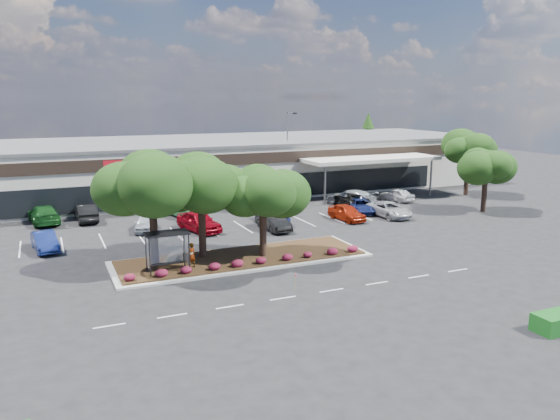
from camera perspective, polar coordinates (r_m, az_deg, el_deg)
name	(u,v)px	position (r m, az deg, el deg)	size (l,w,h in m)	color
ground	(291,273)	(36.09, 1.19, -6.57)	(160.00, 160.00, 0.00)	black
retail_store	(173,166)	(67.07, -11.08, 4.51)	(80.40, 25.20, 6.25)	beige
landscape_island	(242,258)	(38.86, -3.99, -5.06)	(18.00, 6.00, 0.26)	#ABABA6
lane_markings	(237,237)	(45.33, -4.54, -2.78)	(33.12, 20.06, 0.01)	silver
shrub_row	(253,261)	(36.86, -2.89, -5.36)	(17.00, 0.80, 0.50)	maroon
bus_shelter	(167,240)	(35.87, -11.77, -3.10)	(2.75, 1.55, 2.59)	black
island_tree_west	(153,207)	(36.84, -13.16, 0.26)	(7.20, 7.20, 7.89)	black
island_tree_mid	(202,206)	(38.33, -8.20, 0.46)	(6.60, 6.60, 7.32)	black
island_tree_east	(263,211)	(38.27, -1.80, -0.07)	(5.80, 5.80, 6.50)	black
tree_east_near	(485,180)	(58.22, 20.66, 3.00)	(5.60, 5.60, 6.51)	black
tree_east_far	(468,163)	(67.32, 19.02, 4.68)	(6.40, 6.40, 7.62)	black
conifer_north_east	(368,140)	(89.61, 9.15, 7.21)	(3.96, 3.96, 9.00)	black
person_waiting	(191,255)	(36.48, -9.26, -4.70)	(0.62, 0.41, 1.70)	#594C47
light_pole	(288,157)	(65.32, 0.85, 5.53)	(1.43, 0.52, 9.66)	#ABABA6
survey_stake	(295,280)	(32.77, 1.61, -7.28)	(0.07, 0.14, 1.03)	tan
car_0	(45,241)	(44.62, -23.36, -3.02)	(1.51, 4.33, 1.43)	navy
car_1	(146,223)	(48.32, -13.87, -1.32)	(1.66, 4.13, 1.41)	#B0B8BE
car_3	(199,221)	(47.31, -8.46, -1.19)	(2.03, 5.05, 1.72)	maroon
car_4	(274,216)	(49.60, -0.63, -0.63)	(2.39, 5.18, 1.44)	navy
car_5	(273,221)	(47.28, -0.71, -1.18)	(1.62, 4.65, 1.53)	black
car_6	(347,212)	(51.31, 6.99, -0.26)	(1.78, 4.42, 1.50)	#9F2109
car_7	(361,206)	(54.98, 8.46, 0.41)	(2.20, 4.78, 1.33)	navy
car_8	(389,210)	(53.45, 11.33, 0.04)	(2.38, 5.16, 1.44)	#B5B5B5
car_9	(44,215)	(54.19, -23.46, -0.44)	(2.30, 5.66, 1.64)	#164D1A
car_10	(86,213)	(53.69, -19.62, -0.26)	(1.72, 4.94, 1.63)	black
car_11	(183,210)	(53.06, -10.13, 0.03)	(1.57, 4.50, 1.48)	#20532D
car_12	(183,207)	(54.67, -10.12, 0.31)	(1.91, 4.70, 1.36)	black
car_13	(231,202)	(56.42, -5.17, 0.83)	(1.51, 4.32, 1.42)	#20531B
car_14	(269,203)	(55.33, -1.14, 0.69)	(1.56, 4.48, 1.48)	#804A05
car_15	(351,197)	(58.64, 7.40, 1.32)	(2.33, 5.72, 1.66)	#9CA3A8
car_16	(350,200)	(57.81, 7.36, 1.09)	(2.50, 5.43, 1.51)	black
car_17	(397,195)	(61.69, 12.09, 1.56)	(1.68, 4.18, 1.42)	silver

